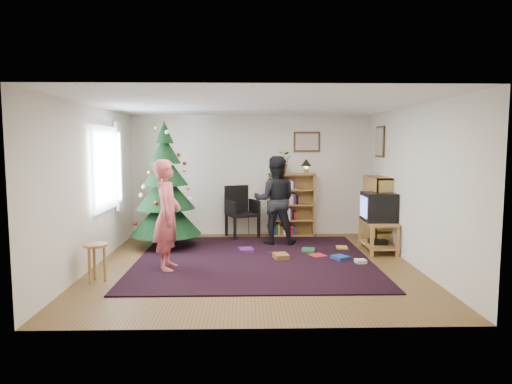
{
  "coord_description": "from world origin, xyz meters",
  "views": [
    {
      "loc": [
        -0.14,
        -7.05,
        1.9
      ],
      "look_at": [
        0.05,
        0.59,
        1.1
      ],
      "focal_mm": 32.0,
      "sensor_mm": 36.0,
      "label": 1
    }
  ],
  "objects_px": {
    "person_standing": "(167,215)",
    "person_by_chair": "(275,200)",
    "table_lamp": "(306,164)",
    "christmas_tree": "(166,195)",
    "picture_back": "(307,142)",
    "crt_tv": "(378,207)",
    "armchair": "(242,209)",
    "stool": "(96,252)",
    "potted_plant": "(282,163)",
    "picture_right": "(380,142)",
    "bookshelf_right": "(377,210)",
    "tv_stand": "(378,233)",
    "bookshelf_back": "(291,204)"
  },
  "relations": [
    {
      "from": "bookshelf_back",
      "to": "potted_plant",
      "type": "relative_size",
      "value": 2.89
    },
    {
      "from": "picture_back",
      "to": "table_lamp",
      "type": "bearing_deg",
      "value": -101.12
    },
    {
      "from": "tv_stand",
      "to": "person_by_chair",
      "type": "height_order",
      "value": "person_by_chair"
    },
    {
      "from": "bookshelf_back",
      "to": "person_by_chair",
      "type": "bearing_deg",
      "value": -115.99
    },
    {
      "from": "person_standing",
      "to": "bookshelf_right",
      "type": "bearing_deg",
      "value": -66.33
    },
    {
      "from": "crt_tv",
      "to": "armchair",
      "type": "height_order",
      "value": "crt_tv"
    },
    {
      "from": "bookshelf_right",
      "to": "table_lamp",
      "type": "bearing_deg",
      "value": 51.9
    },
    {
      "from": "tv_stand",
      "to": "person_standing",
      "type": "relative_size",
      "value": 0.53
    },
    {
      "from": "bookshelf_back",
      "to": "bookshelf_right",
      "type": "bearing_deg",
      "value": -32.17
    },
    {
      "from": "stool",
      "to": "person_standing",
      "type": "relative_size",
      "value": 0.32
    },
    {
      "from": "christmas_tree",
      "to": "bookshelf_right",
      "type": "bearing_deg",
      "value": 1.28
    },
    {
      "from": "potted_plant",
      "to": "picture_right",
      "type": "bearing_deg",
      "value": -17.67
    },
    {
      "from": "picture_back",
      "to": "table_lamp",
      "type": "xyz_separation_m",
      "value": [
        -0.03,
        -0.14,
        -0.45
      ]
    },
    {
      "from": "person_standing",
      "to": "person_by_chair",
      "type": "height_order",
      "value": "person_by_chair"
    },
    {
      "from": "crt_tv",
      "to": "stool",
      "type": "bearing_deg",
      "value": -158.85
    },
    {
      "from": "christmas_tree",
      "to": "armchair",
      "type": "xyz_separation_m",
      "value": [
        1.4,
        1.01,
        -0.4
      ]
    },
    {
      "from": "tv_stand",
      "to": "bookshelf_back",
      "type": "bearing_deg",
      "value": 133.6
    },
    {
      "from": "table_lamp",
      "to": "christmas_tree",
      "type": "bearing_deg",
      "value": -159.05
    },
    {
      "from": "picture_right",
      "to": "person_by_chair",
      "type": "relative_size",
      "value": 0.36
    },
    {
      "from": "picture_back",
      "to": "bookshelf_back",
      "type": "height_order",
      "value": "picture_back"
    },
    {
      "from": "picture_right",
      "to": "armchair",
      "type": "distance_m",
      "value": 3.06
    },
    {
      "from": "picture_right",
      "to": "bookshelf_back",
      "type": "relative_size",
      "value": 0.46
    },
    {
      "from": "table_lamp",
      "to": "bookshelf_right",
      "type": "bearing_deg",
      "value": -38.1
    },
    {
      "from": "person_standing",
      "to": "person_by_chair",
      "type": "xyz_separation_m",
      "value": [
        1.74,
        1.76,
        0.0
      ]
    },
    {
      "from": "picture_right",
      "to": "crt_tv",
      "type": "distance_m",
      "value": 1.47
    },
    {
      "from": "person_by_chair",
      "to": "picture_back",
      "type": "bearing_deg",
      "value": -123.97
    },
    {
      "from": "armchair",
      "to": "potted_plant",
      "type": "relative_size",
      "value": 2.33
    },
    {
      "from": "christmas_tree",
      "to": "crt_tv",
      "type": "height_order",
      "value": "christmas_tree"
    },
    {
      "from": "tv_stand",
      "to": "potted_plant",
      "type": "relative_size",
      "value": 1.98
    },
    {
      "from": "stool",
      "to": "potted_plant",
      "type": "xyz_separation_m",
      "value": [
        2.82,
        3.18,
        1.11
      ]
    },
    {
      "from": "bookshelf_right",
      "to": "armchair",
      "type": "xyz_separation_m",
      "value": [
        -2.54,
        0.92,
        -0.1
      ]
    },
    {
      "from": "bookshelf_right",
      "to": "crt_tv",
      "type": "bearing_deg",
      "value": 166.52
    },
    {
      "from": "bookshelf_back",
      "to": "stool",
      "type": "xyz_separation_m",
      "value": [
        -3.02,
        -3.18,
        -0.25
      ]
    },
    {
      "from": "picture_back",
      "to": "christmas_tree",
      "type": "bearing_deg",
      "value": -156.81
    },
    {
      "from": "picture_back",
      "to": "picture_right",
      "type": "distance_m",
      "value": 1.51
    },
    {
      "from": "bookshelf_back",
      "to": "picture_back",
      "type": "bearing_deg",
      "value": 22.46
    },
    {
      "from": "christmas_tree",
      "to": "potted_plant",
      "type": "relative_size",
      "value": 5.17
    },
    {
      "from": "picture_back",
      "to": "table_lamp",
      "type": "distance_m",
      "value": 0.47
    },
    {
      "from": "picture_right",
      "to": "bookshelf_back",
      "type": "height_order",
      "value": "picture_right"
    },
    {
      "from": "christmas_tree",
      "to": "person_by_chair",
      "type": "height_order",
      "value": "christmas_tree"
    },
    {
      "from": "bookshelf_right",
      "to": "tv_stand",
      "type": "distance_m",
      "value": 0.63
    },
    {
      "from": "crt_tv",
      "to": "potted_plant",
      "type": "height_order",
      "value": "potted_plant"
    },
    {
      "from": "tv_stand",
      "to": "potted_plant",
      "type": "distance_m",
      "value": 2.48
    },
    {
      "from": "armchair",
      "to": "potted_plant",
      "type": "height_order",
      "value": "potted_plant"
    },
    {
      "from": "christmas_tree",
      "to": "potted_plant",
      "type": "height_order",
      "value": "christmas_tree"
    },
    {
      "from": "christmas_tree",
      "to": "armchair",
      "type": "bearing_deg",
      "value": 35.88
    },
    {
      "from": "stool",
      "to": "table_lamp",
      "type": "bearing_deg",
      "value": 43.7
    },
    {
      "from": "crt_tv",
      "to": "person_by_chair",
      "type": "xyz_separation_m",
      "value": [
        -1.79,
        0.66,
        0.04
      ]
    },
    {
      "from": "bookshelf_back",
      "to": "tv_stand",
      "type": "distance_m",
      "value": 2.05
    },
    {
      "from": "person_standing",
      "to": "person_by_chair",
      "type": "bearing_deg",
      "value": -44.88
    }
  ]
}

